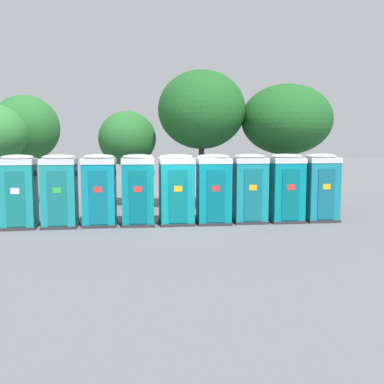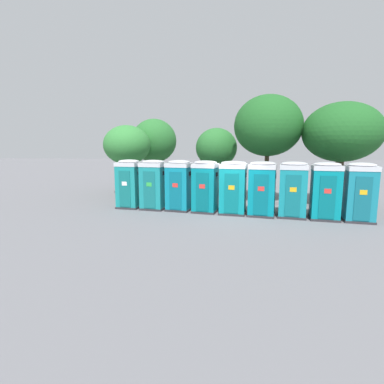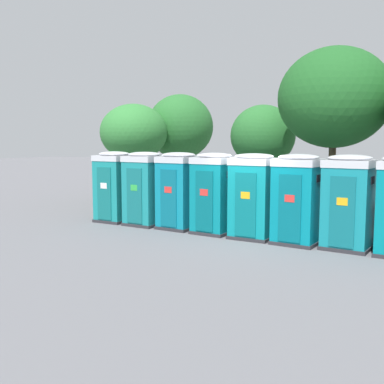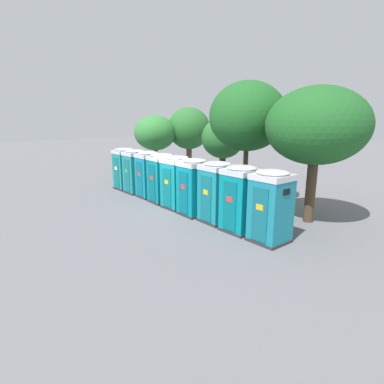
{
  "view_description": "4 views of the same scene",
  "coord_description": "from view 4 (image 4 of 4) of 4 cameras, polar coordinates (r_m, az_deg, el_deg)",
  "views": [
    {
      "loc": [
        -3.82,
        -15.65,
        2.94
      ],
      "look_at": [
        0.57,
        -0.08,
        1.16
      ],
      "focal_mm": 42.0,
      "sensor_mm": 36.0,
      "label": 1
    },
    {
      "loc": [
        -0.11,
        -14.31,
        3.23
      ],
      "look_at": [
        -2.02,
        0.29,
        0.97
      ],
      "focal_mm": 28.0,
      "sensor_mm": 36.0,
      "label": 2
    },
    {
      "loc": [
        3.64,
        -12.92,
        2.85
      ],
      "look_at": [
        -2.15,
        0.31,
        1.26
      ],
      "focal_mm": 42.0,
      "sensor_mm": 36.0,
      "label": 3
    },
    {
      "loc": [
        10.14,
        -9.84,
        4.11
      ],
      "look_at": [
        1.14,
        -0.17,
        0.99
      ],
      "focal_mm": 28.0,
      "sensor_mm": 36.0,
      "label": 4
    }
  ],
  "objects": [
    {
      "name": "street_tree_1",
      "position": [
        22.15,
        -7.04,
        11.06
      ],
      "size": [
        2.98,
        2.98,
        4.56
      ],
      "color": "brown",
      "rests_on": "ground"
    },
    {
      "name": "portapotty_6",
      "position": [
        12.38,
        4.71,
        0.04
      ],
      "size": [
        1.42,
        1.39,
        2.54
      ],
      "color": "#2D2D33",
      "rests_on": "ground"
    },
    {
      "name": "portapotty_8",
      "position": [
        10.61,
        14.74,
        -2.62
      ],
      "size": [
        1.37,
        1.36,
        2.54
      ],
      "color": "#2D2D33",
      "rests_on": "ground"
    },
    {
      "name": "portapotty_7",
      "position": [
        11.42,
        9.19,
        -1.22
      ],
      "size": [
        1.38,
        1.35,
        2.54
      ],
      "color": "#2D2D33",
      "rests_on": "ground"
    },
    {
      "name": "street_tree_3",
      "position": [
        22.84,
        -0.57,
        11.94
      ],
      "size": [
        3.15,
        3.15,
        5.14
      ],
      "color": "brown",
      "rests_on": "ground"
    },
    {
      "name": "portapotty_4",
      "position": [
        14.39,
        -2.96,
        1.94
      ],
      "size": [
        1.37,
        1.34,
        2.54
      ],
      "color": "#2D2D33",
      "rests_on": "ground"
    },
    {
      "name": "portapotty_1",
      "position": [
        17.82,
        -10.69,
        3.93
      ],
      "size": [
        1.35,
        1.35,
        2.54
      ],
      "color": "#2D2D33",
      "rests_on": "ground"
    },
    {
      "name": "portapotty_2",
      "position": [
        16.68,
        -8.26,
        3.39
      ],
      "size": [
        1.36,
        1.38,
        2.54
      ],
      "color": "#2D2D33",
      "rests_on": "ground"
    },
    {
      "name": "ground_plane",
      "position": [
        14.71,
        -2.81,
        -2.95
      ],
      "size": [
        120.0,
        120.0,
        0.0
      ],
      "primitive_type": "plane",
      "color": "slate"
    },
    {
      "name": "street_tree_0",
      "position": [
        18.61,
        5.93,
        10.08
      ],
      "size": [
        2.62,
        2.62,
        4.37
      ],
      "color": "#4C3826",
      "rests_on": "ground"
    },
    {
      "name": "street_tree_2",
      "position": [
        15.28,
        10.53,
        13.93
      ],
      "size": [
        3.75,
        3.75,
        6.03
      ],
      "color": "#4C3826",
      "rests_on": "ground"
    },
    {
      "name": "portapotty_0",
      "position": [
        19.01,
        -12.69,
        4.41
      ],
      "size": [
        1.28,
        1.32,
        2.54
      ],
      "color": "#2D2D33",
      "rests_on": "ground"
    },
    {
      "name": "portapotty_5",
      "position": [
        13.31,
        0.37,
        1.03
      ],
      "size": [
        1.42,
        1.4,
        2.54
      ],
      "color": "#2D2D33",
      "rests_on": "ground"
    },
    {
      "name": "portapotty_3",
      "position": [
        15.51,
        -5.84,
        2.72
      ],
      "size": [
        1.35,
        1.38,
        2.54
      ],
      "color": "#2D2D33",
      "rests_on": "ground"
    },
    {
      "name": "street_tree_4",
      "position": [
        12.98,
        22.64,
        11.46
      ],
      "size": [
        3.96,
        3.96,
        5.48
      ],
      "color": "#4C3826",
      "rests_on": "ground"
    }
  ]
}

